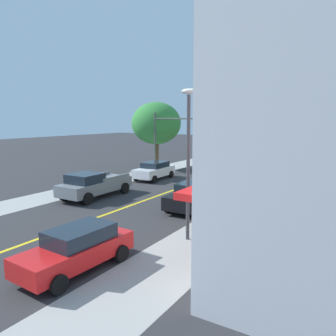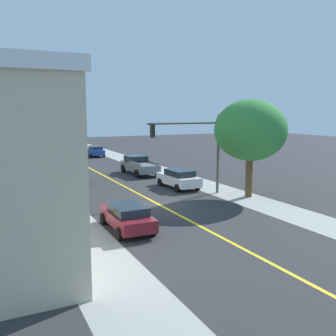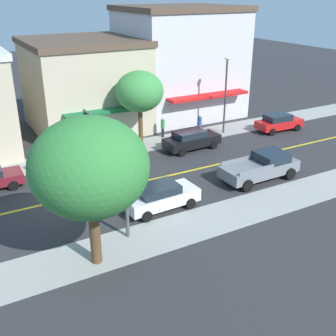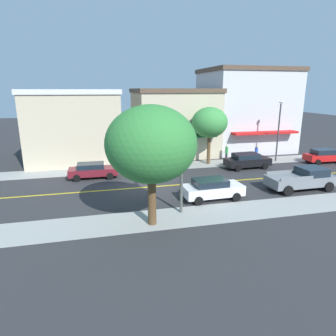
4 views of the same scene
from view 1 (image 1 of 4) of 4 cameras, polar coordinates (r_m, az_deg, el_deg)
name	(u,v)px [view 1 (image 1 of 4)]	position (r m, az deg, el deg)	size (l,w,h in m)	color
ground_plane	(214,175)	(31.87, 8.02, -1.26)	(140.00, 140.00, 0.00)	#2D2D30
sidewalk_left	(283,182)	(29.95, 19.30, -2.29)	(3.09, 126.00, 0.01)	#9E9E99
sidewalk_right	(159,170)	(34.87, -1.64, -0.33)	(3.09, 126.00, 0.01)	#9E9E99
road_centerline_stripe	(214,175)	(31.87, 8.02, -1.26)	(0.20, 126.00, 0.00)	yellow
street_tree_left_near	(156,123)	(35.14, -2.05, 7.73)	(5.23, 5.23, 7.13)	brown
street_tree_right_corner	(257,133)	(21.40, 15.20, 5.85)	(3.80, 3.80, 6.13)	brown
fire_hydrant	(277,175)	(30.94, 18.34, -1.21)	(0.44, 0.24, 0.77)	yellow
parking_meter	(260,176)	(26.62, 15.65, -1.38)	(0.12, 0.18, 1.45)	#4C4C51
traffic_light_mast	(172,133)	(31.60, 0.67, 6.06)	(5.96, 0.32, 5.97)	#474C47
street_lamp	(188,149)	(14.31, 3.54, 3.35)	(0.70, 0.36, 6.67)	#38383D
red_sedan_left_curb	(77,248)	(12.57, -15.48, -13.23)	(2.08, 4.42, 1.53)	red
black_sedan_left_curb	(193,195)	(20.01, 4.43, -4.66)	(2.17, 4.73, 1.58)	black
maroon_sedan_left_curb	(266,166)	(34.24, 16.57, 0.41)	(2.07, 4.42, 1.40)	maroon
white_sedan_right_curb	(154,170)	(29.51, -2.40, -0.38)	(2.23, 4.52, 1.54)	silver
grey_pickup_truck	(94,185)	(23.20, -12.74, -2.83)	(2.43, 5.53, 1.78)	slate
pedestrian_green_shirt	(258,199)	(19.16, 15.37, -5.17)	(0.32, 0.32, 1.78)	black
pedestrian_blue_shirt	(222,211)	(16.39, 9.37, -7.44)	(0.36, 0.36, 1.73)	brown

